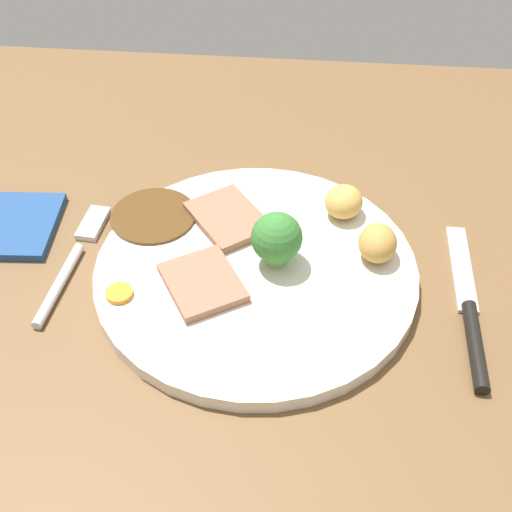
# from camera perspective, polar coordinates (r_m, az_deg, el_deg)

# --- Properties ---
(dining_table) EXTENTS (1.20, 0.84, 0.04)m
(dining_table) POSITION_cam_1_polar(r_m,az_deg,el_deg) (0.56, 2.66, -4.27)
(dining_table) COLOR brown
(dining_table) RESTS_ON ground
(dinner_plate) EXTENTS (0.28, 0.28, 0.01)m
(dinner_plate) POSITION_cam_1_polar(r_m,az_deg,el_deg) (0.56, 0.00, -1.25)
(dinner_plate) COLOR silver
(dinner_plate) RESTS_ON dining_table
(gravy_pool) EXTENTS (0.08, 0.08, 0.00)m
(gravy_pool) POSITION_cam_1_polar(r_m,az_deg,el_deg) (0.61, -9.17, 3.60)
(gravy_pool) COLOR #563819
(gravy_pool) RESTS_ON dinner_plate
(meat_slice_main) EXTENTS (0.09, 0.09, 0.01)m
(meat_slice_main) POSITION_cam_1_polar(r_m,az_deg,el_deg) (0.59, -2.53, 3.43)
(meat_slice_main) COLOR #9E664C
(meat_slice_main) RESTS_ON dinner_plate
(meat_slice_under) EXTENTS (0.08, 0.09, 0.01)m
(meat_slice_under) POSITION_cam_1_polar(r_m,az_deg,el_deg) (0.53, -4.80, -2.39)
(meat_slice_under) COLOR #9E664C
(meat_slice_under) RESTS_ON dinner_plate
(roast_potato_left) EXTENTS (0.04, 0.05, 0.03)m
(roast_potato_left) POSITION_cam_1_polar(r_m,az_deg,el_deg) (0.60, 7.85, 4.83)
(roast_potato_left) COLOR tan
(roast_potato_left) RESTS_ON dinner_plate
(roast_potato_right) EXTENTS (0.04, 0.04, 0.03)m
(roast_potato_right) POSITION_cam_1_polar(r_m,az_deg,el_deg) (0.56, 10.82, 1.15)
(roast_potato_right) COLOR #BC8C42
(roast_potato_right) RESTS_ON dinner_plate
(carrot_coin_front) EXTENTS (0.02, 0.02, 0.00)m
(carrot_coin_front) POSITION_cam_1_polar(r_m,az_deg,el_deg) (0.54, -12.13, -3.29)
(carrot_coin_front) COLOR orange
(carrot_coin_front) RESTS_ON dinner_plate
(broccoli_floret) EXTENTS (0.04, 0.04, 0.05)m
(broccoli_floret) POSITION_cam_1_polar(r_m,az_deg,el_deg) (0.54, 1.86, 1.59)
(broccoli_floret) COLOR #8CB766
(broccoli_floret) RESTS_ON dinner_plate
(fork) EXTENTS (0.03, 0.15, 0.01)m
(fork) POSITION_cam_1_polar(r_m,az_deg,el_deg) (0.60, -15.97, -0.13)
(fork) COLOR silver
(fork) RESTS_ON dining_table
(knife) EXTENTS (0.02, 0.19, 0.01)m
(knife) POSITION_cam_1_polar(r_m,az_deg,el_deg) (0.55, 18.57, -4.98)
(knife) COLOR black
(knife) RESTS_ON dining_table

